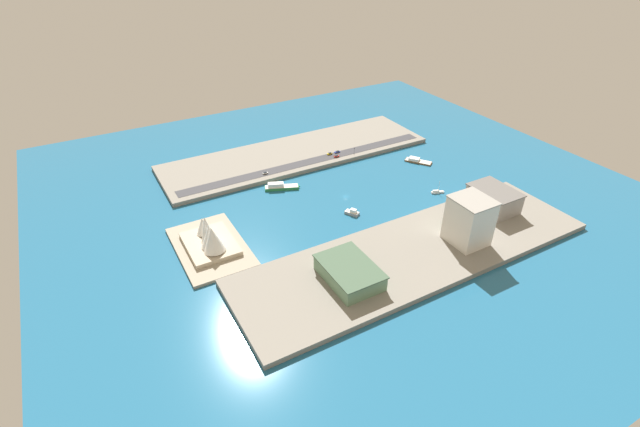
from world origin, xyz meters
TOP-DOWN VIEW (x-y plane):
  - ground_plane at (0.00, 0.00)m, footprint 440.00×440.00m
  - quay_west at (-83.40, 0.00)m, footprint 70.00×240.00m
  - quay_east at (83.40, 0.00)m, footprint 70.00×240.00m
  - peninsula_point at (-12.97, 111.42)m, footprint 66.87×41.94m
  - road_strip at (60.04, 0.00)m, footprint 11.12×228.00m
  - sailboat_small_white at (-30.64, -64.73)m, footprint 5.62×10.89m
  - barge_flat_brown at (19.56, -85.90)m, footprint 23.03×19.16m
  - yacht_sleek_gray at (-23.56, 9.56)m, footprint 11.64×9.22m
  - ferry_green_doubledeck at (35.33, 38.90)m, footprint 16.17×27.64m
  - terminal_long_green at (-86.02, 51.90)m, footprint 39.16×27.44m
  - hotel_broad_white at (-91.24, -34.00)m, footprint 24.65×22.75m
  - carpark_squat_concrete at (-70.77, -79.82)m, footprint 34.04×24.46m
  - pickup_red at (56.36, -25.64)m, footprint 2.18×4.83m
  - hatchback_blue at (63.72, -30.85)m, footprint 1.97×5.23m
  - van_white at (57.95, 41.56)m, footprint 1.90×4.46m
  - taxi_yellow_cab at (63.65, -22.98)m, footprint 2.00×4.70m
  - traffic_light_waterfront at (53.12, -41.88)m, footprint 0.36×0.36m
  - opera_landmark at (-14.67, 111.42)m, footprint 39.45×29.90m
  - park_tree_cluster at (-74.81, -38.96)m, footprint 7.09×12.86m

SIDE VIEW (x-z plane):
  - ground_plane at x=0.00m, z-range 0.00..0.00m
  - peninsula_point at x=-12.97m, z-range 0.00..2.00m
  - sailboat_small_white at x=-30.64m, z-range -3.96..6.08m
  - barge_flat_brown at x=19.56m, z-range -0.48..2.94m
  - yacht_sleek_gray at x=-23.56m, z-range -0.69..3.73m
  - quay_west at x=-83.40m, z-range 0.00..3.49m
  - quay_east at x=83.40m, z-range 0.00..3.49m
  - ferry_green_doubledeck at x=35.33m, z-range -0.74..4.67m
  - road_strip at x=60.04m, z-range 3.49..3.64m
  - hatchback_blue at x=63.72m, z-range 3.63..5.19m
  - van_white at x=57.95m, z-range 3.62..5.22m
  - taxi_yellow_cab at x=63.65m, z-range 3.63..5.27m
  - pickup_red at x=56.36m, z-range 3.62..5.28m
  - traffic_light_waterfront at x=53.12m, z-range 4.59..11.09m
  - terminal_long_green at x=-86.02m, z-range 3.52..13.58m
  - park_tree_cluster at x=-74.81m, z-range 4.43..14.52m
  - opera_landmark at x=-14.67m, z-range -0.38..19.99m
  - carpark_squat_concrete at x=-70.77m, z-range 3.52..18.90m
  - hotel_broad_white at x=-91.24m, z-range 3.53..34.97m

